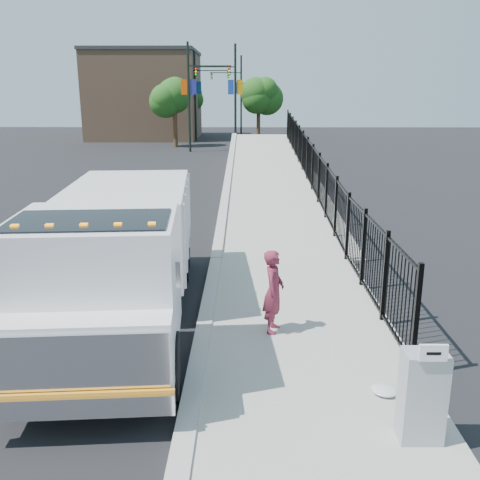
{
  "coord_description": "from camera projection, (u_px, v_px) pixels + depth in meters",
  "views": [
    {
      "loc": [
        0.81,
        -9.94,
        4.56
      ],
      "look_at": [
        0.68,
        2.0,
        1.21
      ],
      "focal_mm": 40.0,
      "sensor_mm": 36.0,
      "label": 1
    }
  ],
  "objects": [
    {
      "name": "ground",
      "position": [
        206.0,
        324.0,
        10.81
      ],
      "size": [
        120.0,
        120.0,
        0.0
      ],
      "primitive_type": "plane",
      "color": "black",
      "rests_on": "ground"
    },
    {
      "name": "sidewalk",
      "position": [
        313.0,
        372.0,
        8.85
      ],
      "size": [
        3.55,
        12.0,
        0.12
      ],
      "primitive_type": "cube",
      "color": "#9E998E",
      "rests_on": "ground"
    },
    {
      "name": "curb",
      "position": [
        197.0,
        370.0,
        8.87
      ],
      "size": [
        0.3,
        12.0,
        0.16
      ],
      "primitive_type": "cube",
      "color": "#ADAAA3",
      "rests_on": "ground"
    },
    {
      "name": "ramp",
      "position": [
        273.0,
        187.0,
        26.19
      ],
      "size": [
        3.95,
        24.06,
        3.19
      ],
      "primitive_type": "cube",
      "rotation": [
        0.06,
        0.0,
        0.0
      ],
      "color": "#9E998E",
      "rests_on": "ground"
    },
    {
      "name": "iron_fence",
      "position": [
        312.0,
        182.0,
        22.09
      ],
      "size": [
        0.1,
        28.0,
        1.8
      ],
      "primitive_type": "cube",
      "color": "black",
      "rests_on": "ground"
    },
    {
      "name": "truck",
      "position": [
        118.0,
        251.0,
        10.41
      ],
      "size": [
        3.19,
        8.21,
        2.75
      ],
      "rotation": [
        0.0,
        0.0,
        0.08
      ],
      "color": "black",
      "rests_on": "ground"
    },
    {
      "name": "worker",
      "position": [
        274.0,
        291.0,
        10.03
      ],
      "size": [
        0.5,
        0.66,
        1.61
      ],
      "primitive_type": "imported",
      "rotation": [
        0.0,
        0.0,
        1.35
      ],
      "color": "maroon",
      "rests_on": "sidewalk"
    },
    {
      "name": "utility_cabinet",
      "position": [
        422.0,
        396.0,
        6.92
      ],
      "size": [
        0.55,
        0.4,
        1.25
      ],
      "primitive_type": "cube",
      "color": "gray",
      "rests_on": "sidewalk"
    },
    {
      "name": "arrow_sign",
      "position": [
        433.0,
        353.0,
        6.51
      ],
      "size": [
        0.35,
        0.04,
        0.22
      ],
      "primitive_type": "cube",
      "color": "white",
      "rests_on": "utility_cabinet"
    },
    {
      "name": "debris",
      "position": [
        385.0,
        390.0,
        8.13
      ],
      "size": [
        0.42,
        0.42,
        0.1
      ],
      "primitive_type": "ellipsoid",
      "color": "silver",
      "rests_on": "sidewalk"
    },
    {
      "name": "light_pole_0",
      "position": [
        193.0,
        93.0,
        39.94
      ],
      "size": [
        3.78,
        0.22,
        8.0
      ],
      "color": "black",
      "rests_on": "ground"
    },
    {
      "name": "light_pole_1",
      "position": [
        231.0,
        93.0,
        41.6
      ],
      "size": [
        3.77,
        0.22,
        8.0
      ],
      "color": "black",
      "rests_on": "ground"
    },
    {
      "name": "light_pole_2",
      "position": [
        199.0,
        93.0,
        49.15
      ],
      "size": [
        3.77,
        0.22,
        8.0
      ],
      "color": "black",
      "rests_on": "ground"
    },
    {
      "name": "light_pole_3",
      "position": [
        238.0,
        92.0,
        55.25
      ],
      "size": [
        3.78,
        0.22,
        8.0
      ],
      "color": "black",
      "rests_on": "ground"
    },
    {
      "name": "tree_0",
      "position": [
        174.0,
        98.0,
        43.46
      ],
      "size": [
        2.92,
        2.92,
        5.46
      ],
      "color": "#382314",
      "rests_on": "ground"
    },
    {
      "name": "tree_1",
      "position": [
        259.0,
        97.0,
        49.0
      ],
      "size": [
        2.78,
        2.78,
        5.39
      ],
      "color": "#382314",
      "rests_on": "ground"
    },
    {
      "name": "tree_2",
      "position": [
        190.0,
        97.0,
        54.52
      ],
      "size": [
        2.44,
        2.44,
        5.22
      ],
      "color": "#382314",
      "rests_on": "ground"
    },
    {
      "name": "building",
      "position": [
        146.0,
        96.0,
        52.19
      ],
      "size": [
        10.0,
        10.0,
        8.0
      ],
      "primitive_type": "cube",
      "color": "#8C664C",
      "rests_on": "ground"
    }
  ]
}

